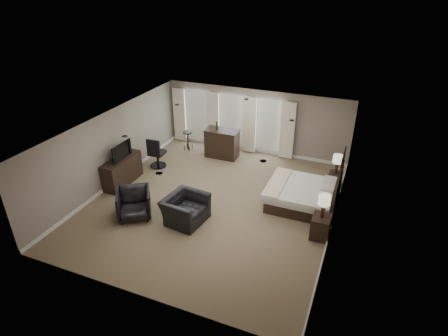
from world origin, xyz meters
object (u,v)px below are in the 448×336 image
at_px(dresser, 122,171).
at_px(armchair_near, 185,205).
at_px(nightstand_far, 334,181).
at_px(bar_counter, 222,143).
at_px(lamp_far, 337,164).
at_px(tv, 120,157).
at_px(bed, 301,186).
at_px(bar_stool_left, 188,141).
at_px(desk_chair, 157,152).
at_px(nightstand_near, 320,227).
at_px(armchair_far, 134,202).
at_px(bar_stool_right, 221,147).
at_px(lamp_near, 323,207).

distance_m(dresser, armchair_near, 3.29).
distance_m(nightstand_far, bar_counter, 4.60).
xyz_separation_m(lamp_far, tv, (-6.92, -2.46, 0.13)).
distance_m(bed, bar_stool_left, 5.69).
distance_m(tv, armchair_near, 3.33).
relative_size(dresser, desk_chair, 1.39).
height_order(nightstand_near, armchair_far, armchair_far).
bearing_deg(bar_counter, nightstand_near, -39.44).
distance_m(bed, desk_chair, 5.60).
bearing_deg(bar_stool_right, armchair_near, -80.62).
bearing_deg(bar_stool_right, bed, -31.64).
relative_size(lamp_far, dresser, 0.41).
bearing_deg(lamp_far, armchair_far, -143.16).
bearing_deg(nightstand_near, lamp_far, 90.00).
xyz_separation_m(lamp_far, dresser, (-6.92, -2.46, -0.42)).
relative_size(lamp_far, bar_stool_left, 0.83).
distance_m(dresser, desk_chair, 1.64).
bearing_deg(bar_stool_left, lamp_near, -31.91).
distance_m(tv, bar_stool_right, 4.08).
xyz_separation_m(dresser, bar_stool_right, (2.34, 3.28, -0.06)).
xyz_separation_m(dresser, bar_stool_left, (0.85, 3.34, -0.07)).
height_order(bar_counter, bar_stool_left, bar_counter).
height_order(bar_stool_left, bar_stool_right, bar_stool_right).
distance_m(tv, bar_stool_left, 3.51).
xyz_separation_m(lamp_far, armchair_near, (-3.84, -3.63, -0.36)).
distance_m(armchair_near, bar_counter, 4.50).
bearing_deg(armchair_far, desk_chair, 75.70).
xyz_separation_m(dresser, tv, (0.00, -0.00, 0.55)).
height_order(bed, bar_counter, bed).
xyz_separation_m(lamp_far, bar_stool_right, (-4.58, 0.82, -0.48)).
height_order(nightstand_far, lamp_far, lamp_far).
height_order(nightstand_near, nightstand_far, nightstand_near).
distance_m(armchair_near, armchair_far, 1.58).
bearing_deg(bar_stool_right, nightstand_far, -10.18).
bearing_deg(tv, desk_chair, -16.31).
relative_size(nightstand_far, tv, 0.57).
height_order(nightstand_far, bar_stool_right, bar_stool_right).
xyz_separation_m(bed, desk_chair, (-5.57, 0.56, -0.07)).
bearing_deg(bar_stool_right, lamp_far, -10.18).
relative_size(armchair_near, bar_stool_left, 1.52).
distance_m(nightstand_near, nightstand_far, 2.90).
height_order(nightstand_near, bar_stool_right, bar_stool_right).
distance_m(lamp_near, dresser, 6.95).
relative_size(lamp_far, armchair_near, 0.55).
distance_m(nightstand_far, armchair_near, 5.29).
relative_size(lamp_far, bar_counter, 0.51).
xyz_separation_m(bed, armchair_far, (-4.48, -2.58, -0.17)).
height_order(nightstand_far, bar_stool_left, bar_stool_left).
bearing_deg(bar_stool_right, bar_stool_left, 177.75).
height_order(tv, bar_counter, bar_counter).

